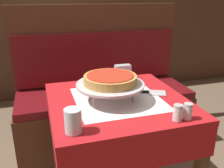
{
  "coord_description": "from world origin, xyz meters",
  "views": [
    {
      "loc": [
        -0.38,
        -1.14,
        1.27
      ],
      "look_at": [
        -0.04,
        -0.04,
        0.84
      ],
      "focal_mm": 40.0,
      "sensor_mm": 36.0,
      "label": 1
    }
  ],
  "objects": [
    {
      "name": "condiment_caddy",
      "position": [
        -0.04,
        1.45,
        0.79
      ],
      "size": [
        0.13,
        0.13,
        0.14
      ],
      "color": "black",
      "rests_on": "dining_table_rear"
    },
    {
      "name": "salt_shaker",
      "position": [
        0.17,
        -0.3,
        0.78
      ],
      "size": [
        0.04,
        0.04,
        0.07
      ],
      "color": "silver",
      "rests_on": "dining_table_front"
    },
    {
      "name": "napkin_holder",
      "position": [
        0.13,
        0.31,
        0.79
      ],
      "size": [
        0.1,
        0.05,
        0.09
      ],
      "color": "#B2B2B7",
      "rests_on": "dining_table_front"
    },
    {
      "name": "dining_table_rear",
      "position": [
        -0.08,
        1.48,
        0.64
      ],
      "size": [
        0.69,
        0.69,
        0.75
      ],
      "color": "beige",
      "rests_on": "ground_plane"
    },
    {
      "name": "water_glass_near",
      "position": [
        -0.27,
        -0.26,
        0.8
      ],
      "size": [
        0.07,
        0.07,
        0.1
      ],
      "color": "silver",
      "rests_on": "dining_table_front"
    },
    {
      "name": "pepper_shaker",
      "position": [
        0.22,
        -0.3,
        0.78
      ],
      "size": [
        0.04,
        0.04,
        0.07
      ],
      "color": "silver",
      "rests_on": "dining_table_front"
    },
    {
      "name": "booth_bench",
      "position": [
        0.13,
        0.78,
        0.34
      ],
      "size": [
        1.46,
        0.53,
        1.18
      ],
      "color": "#4C2819",
      "rests_on": "ground_plane"
    },
    {
      "name": "deep_dish_pizza",
      "position": [
        -0.04,
        -0.01,
        0.86
      ],
      "size": [
        0.27,
        0.27,
        0.05
      ],
      "color": "#C68E47",
      "rests_on": "pizza_pan_stand"
    },
    {
      "name": "pizza_server",
      "position": [
        0.17,
        0.04,
        0.75
      ],
      "size": [
        0.24,
        0.14,
        0.01
      ],
      "color": "#BCBCC1",
      "rests_on": "dining_table_front"
    },
    {
      "name": "dining_table_front",
      "position": [
        0.0,
        0.0,
        0.63
      ],
      "size": [
        0.71,
        0.71,
        0.75
      ],
      "color": "red",
      "rests_on": "ground_plane"
    },
    {
      "name": "pizza_pan_stand",
      "position": [
        -0.04,
        -0.01,
        0.83
      ],
      "size": [
        0.35,
        0.35,
        0.09
      ],
      "color": "#ADADB2",
      "rests_on": "dining_table_front"
    }
  ]
}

